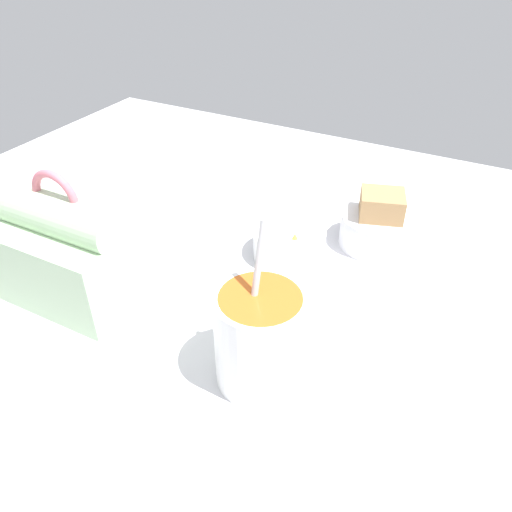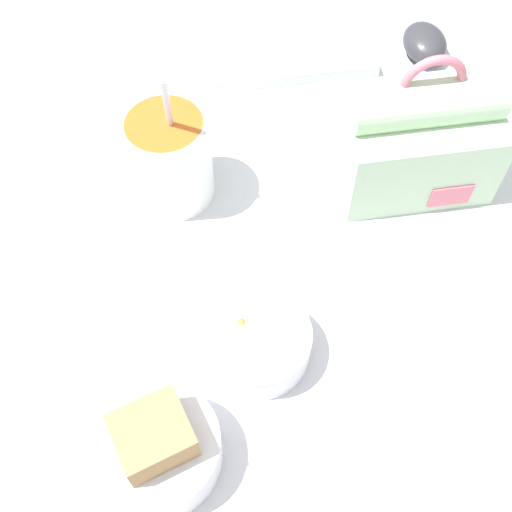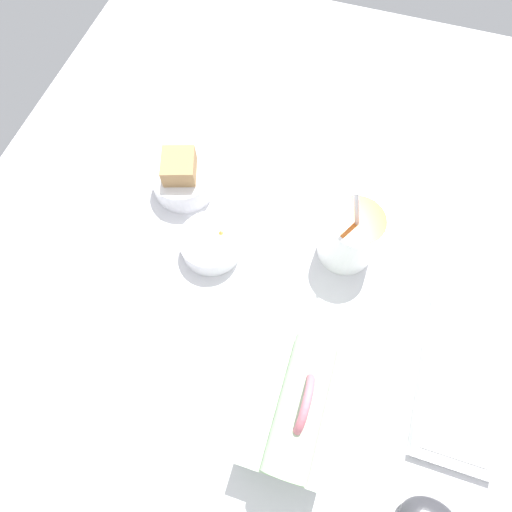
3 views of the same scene
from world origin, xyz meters
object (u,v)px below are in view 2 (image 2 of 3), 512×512
at_px(bento_bowl_sandwich, 158,447).
at_px(computer_mouse, 425,43).
at_px(bento_bowl_snacks, 258,342).
at_px(keyboard, 238,56).
at_px(lunch_bag, 416,136).
at_px(soup_cup, 169,157).

relative_size(bento_bowl_sandwich, computer_mouse, 1.45).
distance_m(bento_bowl_sandwich, bento_bowl_snacks, 0.14).
relative_size(keyboard, lunch_bag, 2.06).
height_order(lunch_bag, computer_mouse, lunch_bag).
xyz_separation_m(lunch_bag, computer_mouse, (0.08, 0.21, -0.05)).
distance_m(lunch_bag, bento_bowl_snacks, 0.30).
relative_size(bento_bowl_sandwich, bento_bowl_snacks, 1.08).
relative_size(lunch_bag, bento_bowl_snacks, 1.71).
relative_size(soup_cup, bento_bowl_snacks, 1.80).
distance_m(keyboard, computer_mouse, 0.26).
bearing_deg(keyboard, lunch_bag, -52.79).
height_order(bento_bowl_sandwich, bento_bowl_snacks, bento_bowl_sandwich).
bearing_deg(lunch_bag, bento_bowl_sandwich, -136.80).
bearing_deg(computer_mouse, lunch_bag, -111.75).
relative_size(keyboard, computer_mouse, 4.74).
bearing_deg(computer_mouse, bento_bowl_sandwich, -128.40).
bearing_deg(keyboard, bento_bowl_snacks, -95.06).
bearing_deg(bento_bowl_snacks, computer_mouse, 54.34).
distance_m(keyboard, lunch_bag, 0.30).
bearing_deg(soup_cup, keyboard, 63.74).
xyz_separation_m(keyboard, soup_cup, (-0.11, -0.21, 0.05)).
xyz_separation_m(keyboard, computer_mouse, (0.26, -0.02, 0.01)).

